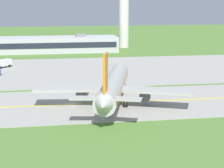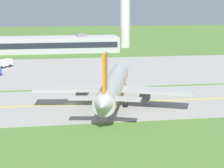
% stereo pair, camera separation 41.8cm
% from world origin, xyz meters
% --- Properties ---
extents(ground_plane, '(500.00, 500.00, 0.00)m').
position_xyz_m(ground_plane, '(0.00, 0.00, 0.00)').
color(ground_plane, '#517A33').
extents(taxiway_strip, '(240.00, 28.00, 0.10)m').
position_xyz_m(taxiway_strip, '(0.00, 0.00, 0.05)').
color(taxiway_strip, '#9E9B93').
rests_on(taxiway_strip, ground).
extents(apron_pad, '(140.00, 52.00, 0.10)m').
position_xyz_m(apron_pad, '(10.00, 42.00, 0.05)').
color(apron_pad, '#9E9B93').
rests_on(apron_pad, ground).
extents(taxiway_centreline, '(220.00, 0.60, 0.01)m').
position_xyz_m(taxiway_centreline, '(0.00, 0.00, 0.11)').
color(taxiway_centreline, yellow).
rests_on(taxiway_centreline, taxiway_strip).
extents(airplane_lead, '(31.99, 39.06, 12.70)m').
position_xyz_m(airplane_lead, '(7.85, -1.85, 4.13)').
color(airplane_lead, '#ADADA8').
rests_on(airplane_lead, ground).
extents(service_truck_baggage, '(5.44, 5.90, 2.60)m').
position_xyz_m(service_truck_baggage, '(-18.61, 50.85, 1.53)').
color(service_truck_baggage, silver).
rests_on(service_truck_baggage, ground).
extents(terminal_building, '(49.74, 13.75, 7.38)m').
position_xyz_m(terminal_building, '(-0.16, 88.50, 3.11)').
color(terminal_building, '#B2B2B7').
rests_on(terminal_building, ground).
extents(control_tower, '(7.60, 7.60, 28.60)m').
position_xyz_m(control_tower, '(30.35, 100.19, 17.13)').
color(control_tower, silver).
rests_on(control_tower, ground).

